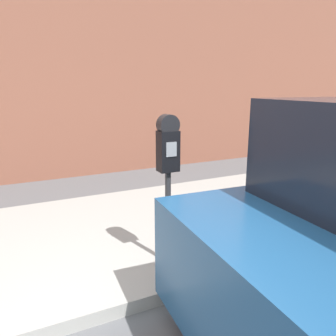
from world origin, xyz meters
name	(u,v)px	position (x,y,z in m)	size (l,w,h in m)	color
sidewalk	(92,239)	(0.00, 2.20, 0.06)	(24.00, 2.80, 0.13)	#ADAAA3
building_facade	(45,56)	(0.00, 5.46, 2.39)	(24.00, 0.30, 4.77)	#935642
parking_meter	(168,158)	(0.54, 1.23, 1.19)	(0.19, 0.14, 1.46)	#2D2D30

